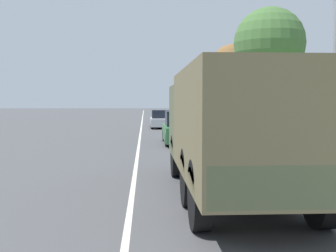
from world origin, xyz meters
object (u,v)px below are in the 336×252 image
object	(u,v)px
military_truck	(233,126)
car_nearest_ahead	(183,129)
car_second_ahead	(163,120)
lamp_post	(328,15)

from	to	relation	value
military_truck	car_nearest_ahead	xyz separation A→B (m)	(-0.03, 11.72, -0.85)
car_second_ahead	lamp_post	world-z (taller)	lamp_post
car_nearest_ahead	lamp_post	bearing A→B (deg)	-77.88
military_truck	car_second_ahead	size ratio (longest dim) A/B	1.71
lamp_post	car_second_ahead	bearing A→B (deg)	96.89
car_nearest_ahead	lamp_post	xyz separation A→B (m)	(2.38, -11.06, 3.36)
military_truck	car_second_ahead	world-z (taller)	military_truck
car_second_ahead	lamp_post	xyz separation A→B (m)	(2.84, -23.51, 3.45)
lamp_post	military_truck	bearing A→B (deg)	-164.18
military_truck	lamp_post	world-z (taller)	lamp_post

